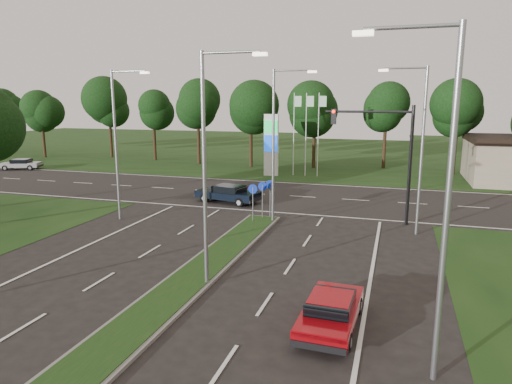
% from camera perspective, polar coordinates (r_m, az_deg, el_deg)
% --- Properties ---
extents(ground, '(160.00, 160.00, 0.00)m').
position_cam_1_polar(ground, '(14.38, -19.40, -19.44)').
color(ground, black).
rests_on(ground, ground).
extents(verge_far, '(160.00, 50.00, 0.02)m').
position_cam_1_polar(verge_far, '(65.61, 10.42, 4.78)').
color(verge_far, black).
rests_on(verge_far, ground).
extents(cross_road, '(160.00, 12.00, 0.02)m').
position_cam_1_polar(cross_road, '(35.37, 4.25, -0.50)').
color(cross_road, black).
rests_on(cross_road, ground).
extents(median_kerb, '(2.00, 26.00, 0.12)m').
position_cam_1_polar(median_kerb, '(17.32, -11.35, -13.29)').
color(median_kerb, slate).
rests_on(median_kerb, ground).
extents(streetlight_median_near, '(2.53, 0.22, 9.00)m').
position_cam_1_polar(streetlight_median_near, '(17.27, -5.90, 4.17)').
color(streetlight_median_near, gray).
rests_on(streetlight_median_near, ground).
extents(streetlight_median_far, '(2.53, 0.22, 9.00)m').
position_cam_1_polar(streetlight_median_far, '(26.70, 2.60, 6.71)').
color(streetlight_median_far, gray).
rests_on(streetlight_median_far, ground).
extents(streetlight_left_far, '(2.53, 0.22, 9.00)m').
position_cam_1_polar(streetlight_left_far, '(28.74, -16.84, 6.56)').
color(streetlight_left_far, gray).
rests_on(streetlight_left_far, ground).
extents(streetlight_right_far, '(2.53, 0.22, 9.00)m').
position_cam_1_polar(streetlight_right_far, '(25.86, 19.65, 5.92)').
color(streetlight_right_far, gray).
rests_on(streetlight_right_far, ground).
extents(streetlight_right_near, '(2.53, 0.22, 9.00)m').
position_cam_1_polar(streetlight_right_near, '(11.98, 22.00, 0.27)').
color(streetlight_right_near, gray).
rests_on(streetlight_right_near, ground).
extents(traffic_signal, '(5.10, 0.42, 7.00)m').
position_cam_1_polar(traffic_signal, '(27.87, 16.13, 5.59)').
color(traffic_signal, black).
rests_on(traffic_signal, ground).
extents(median_signs, '(1.16, 1.76, 2.38)m').
position_cam_1_polar(median_signs, '(27.82, 0.75, -0.10)').
color(median_signs, gray).
rests_on(median_signs, ground).
extents(gas_pylon, '(5.80, 1.26, 8.00)m').
position_cam_1_polar(gas_pylon, '(44.51, 2.19, 6.10)').
color(gas_pylon, silver).
rests_on(gas_pylon, ground).
extents(treeline_far, '(6.00, 6.00, 9.90)m').
position_cam_1_polar(treeline_far, '(50.27, 8.68, 10.72)').
color(treeline_far, black).
rests_on(treeline_far, ground).
extents(red_sedan, '(1.77, 4.06, 1.10)m').
position_cam_1_polar(red_sedan, '(15.34, 9.32, -14.39)').
color(red_sedan, maroon).
rests_on(red_sedan, ground).
extents(navy_sedan, '(4.90, 2.80, 1.27)m').
position_cam_1_polar(navy_sedan, '(32.94, -3.48, -0.16)').
color(navy_sedan, black).
rests_on(navy_sedan, ground).
extents(far_car_a, '(4.36, 3.03, 1.16)m').
position_cam_1_polar(far_car_a, '(55.00, -27.33, 3.14)').
color(far_car_a, '#A3A3A3').
rests_on(far_car_a, ground).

